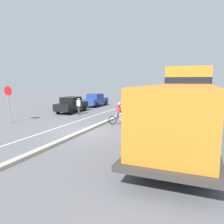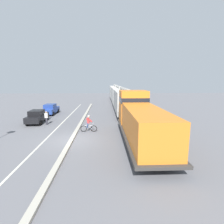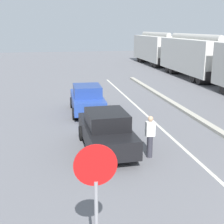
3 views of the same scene
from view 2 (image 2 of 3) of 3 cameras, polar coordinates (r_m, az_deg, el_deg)
The scene contains 11 objects.
ground_plane at distance 16.10m, azimuth -13.04°, elevation -9.02°, with size 120.00×120.00×0.00m, color slate.
median_curb at distance 21.77m, azimuth -10.20°, elevation -3.66°, with size 0.36×36.00×0.16m, color #B2AD9E.
lane_stripe at distance 22.24m, azimuth -16.34°, elevation -3.83°, with size 0.14×36.00×0.01m, color silver.
locomotive at distance 15.61m, azimuth 8.98°, elevation -2.63°, with size 3.10×11.61×4.20m.
hopper_car_lead at distance 27.43m, azimuth 4.00°, elevation 3.55°, with size 2.90×10.60×4.18m.
hopper_car_middle at distance 38.92m, azimuth 2.09°, elevation 5.51°, with size 2.90×10.60×4.18m.
hopper_car_trailing at distance 50.47m, azimuth 1.04°, elevation 6.57°, with size 2.90×10.60×4.18m.
parked_car_black at distance 23.81m, azimuth -23.25°, elevation -1.34°, with size 1.93×4.25×1.62m.
parked_car_blue at distance 29.21m, azimuth -19.46°, elevation 0.90°, with size 1.91×4.24×1.62m.
cyclist at distance 18.21m, azimuth -7.68°, elevation -3.93°, with size 1.71×0.48×1.71m.
pedestrian_by_cars at distance 22.34m, azimuth -20.63°, elevation -1.79°, with size 0.34×0.22×1.62m.
Camera 2 is at (2.95, -14.95, 5.21)m, focal length 28.00 mm.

